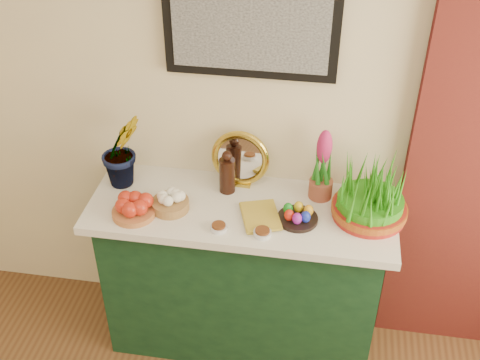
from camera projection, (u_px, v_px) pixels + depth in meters
name	position (u px, v px, depth m)	size (l,w,h in m)	color
sideboard	(242.00, 278.00, 3.02)	(1.30, 0.45, 0.85)	#153A1D
tablecloth	(242.00, 209.00, 2.76)	(1.40, 0.55, 0.04)	silver
hyacinth_green	(121.00, 139.00, 2.75)	(0.24, 0.21, 0.48)	#21741B
apple_bowl	(133.00, 208.00, 2.67)	(0.22, 0.22, 0.10)	#AD6434
garlic_basket	(170.00, 202.00, 2.70)	(0.20, 0.20, 0.09)	#A17C41
vinegar_cruet	(227.00, 174.00, 2.78)	(0.08, 0.08, 0.22)	black
mirror	(240.00, 159.00, 2.81)	(0.28, 0.08, 0.28)	gold
book	(243.00, 218.00, 2.65)	(0.14, 0.21, 0.03)	#B0952C
spice_dish_left	(219.00, 227.00, 2.60)	(0.07, 0.07, 0.03)	silver
spice_dish_right	(262.00, 233.00, 2.57)	(0.08, 0.08, 0.03)	silver
egg_plate	(298.00, 216.00, 2.64)	(0.19, 0.19, 0.07)	black
hyacinth_pink	(322.00, 168.00, 2.71)	(0.11, 0.11, 0.36)	#994C35
wheatgrass_sabzeh	(371.00, 195.00, 2.61)	(0.33, 0.33, 0.27)	maroon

